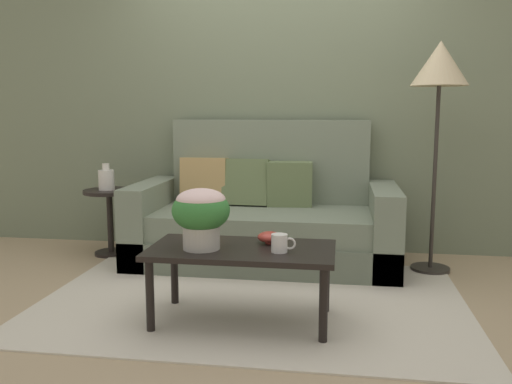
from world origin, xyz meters
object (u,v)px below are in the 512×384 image
at_px(potted_plant, 201,212).
at_px(coffee_table, 242,256).
at_px(snack_bowl, 270,237).
at_px(floor_lamp, 440,75).
at_px(coffee_mug, 280,243).
at_px(couch, 264,220).
at_px(table_vase, 106,179).
at_px(side_table, 110,210).

bearing_deg(potted_plant, coffee_table, 16.06).
xyz_separation_m(coffee_table, snack_bowl, (0.14, 0.12, 0.09)).
height_order(floor_lamp, potted_plant, floor_lamp).
relative_size(potted_plant, coffee_mug, 2.52).
relative_size(couch, table_vase, 9.36).
distance_m(coffee_table, table_vase, 1.89).
height_order(potted_plant, table_vase, potted_plant).
bearing_deg(snack_bowl, side_table, 141.91).
height_order(coffee_table, coffee_mug, coffee_mug).
bearing_deg(potted_plant, floor_lamp, 41.41).
height_order(side_table, coffee_mug, side_table).
bearing_deg(coffee_mug, floor_lamp, 51.82).
xyz_separation_m(coffee_table, table_vase, (-1.37, 1.28, 0.25)).
height_order(coffee_table, floor_lamp, floor_lamp).
bearing_deg(couch, potted_plant, -96.68).
bearing_deg(snack_bowl, coffee_table, -140.25).
bearing_deg(coffee_mug, side_table, 139.32).
xyz_separation_m(couch, potted_plant, (-0.16, -1.36, 0.31)).
relative_size(couch, snack_bowl, 14.78).
height_order(potted_plant, snack_bowl, potted_plant).
bearing_deg(couch, coffee_mug, -78.39).
xyz_separation_m(coffee_table, potted_plant, (-0.22, -0.06, 0.26)).
bearing_deg(side_table, floor_lamp, -1.80).
distance_m(potted_plant, coffee_mug, 0.47).
distance_m(coffee_table, potted_plant, 0.35).
height_order(side_table, snack_bowl, side_table).
relative_size(snack_bowl, table_vase, 0.63).
distance_m(potted_plant, snack_bowl, 0.44).
distance_m(side_table, potted_plant, 1.79).
distance_m(couch, table_vase, 1.35).
relative_size(coffee_table, side_table, 1.89).
xyz_separation_m(coffee_table, floor_lamp, (1.23, 1.21, 1.07)).
bearing_deg(snack_bowl, table_vase, 142.46).
distance_m(floor_lamp, coffee_mug, 1.89).
distance_m(snack_bowl, table_vase, 1.91).
bearing_deg(table_vase, coffee_table, -43.04).
bearing_deg(coffee_mug, table_vase, 139.82).
relative_size(coffee_table, floor_lamp, 0.61).
xyz_separation_m(coffee_table, coffee_mug, (0.22, -0.07, 0.10)).
bearing_deg(table_vase, side_table, 44.48).
distance_m(coffee_table, side_table, 1.87).
bearing_deg(table_vase, coffee_mug, -40.18).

